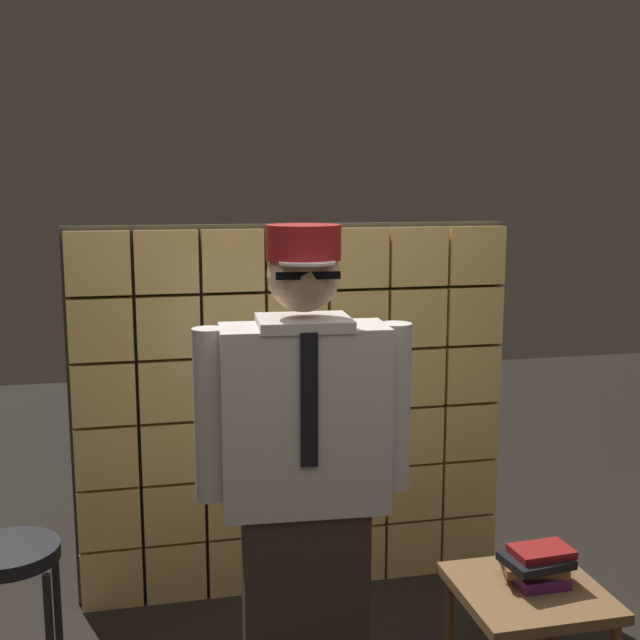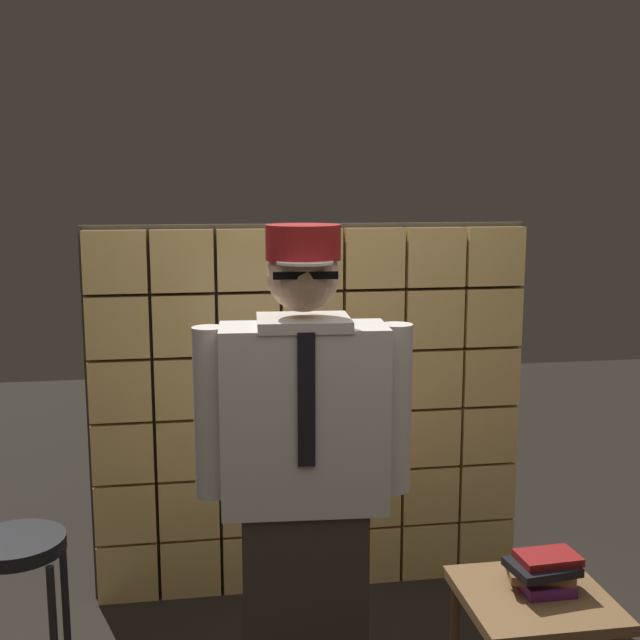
% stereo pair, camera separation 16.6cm
% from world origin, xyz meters
% --- Properties ---
extents(glass_block_wall, '(2.10, 0.10, 1.80)m').
position_xyz_m(glass_block_wall, '(-0.00, 1.44, 0.88)').
color(glass_block_wall, '#F2C672').
rests_on(glass_block_wall, ground).
extents(standing_person, '(0.73, 0.32, 1.83)m').
position_xyz_m(standing_person, '(-0.20, 0.31, 0.96)').
color(standing_person, '#382D23').
rests_on(standing_person, ground).
extents(bar_stool, '(0.34, 0.34, 0.75)m').
position_xyz_m(bar_stool, '(-1.18, 0.51, 0.56)').
color(bar_stool, black).
rests_on(bar_stool, ground).
extents(side_table, '(0.52, 0.52, 0.51)m').
position_xyz_m(side_table, '(0.63, 0.27, 0.44)').
color(side_table, brown).
rests_on(side_table, ground).
extents(book_stack, '(0.26, 0.23, 0.13)m').
position_xyz_m(book_stack, '(0.67, 0.30, 0.58)').
color(book_stack, '#591E66').
rests_on(book_stack, side_table).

